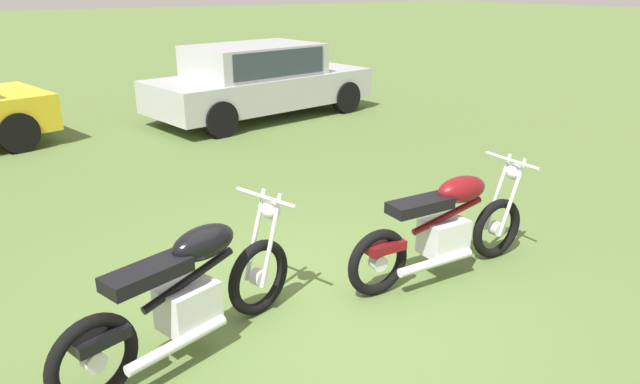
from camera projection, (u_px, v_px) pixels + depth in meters
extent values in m
plane|color=#567038|center=(323.00, 307.00, 4.92)|extent=(120.00, 120.00, 0.00)
torus|color=black|center=(259.00, 277.00, 4.74)|extent=(0.63, 0.27, 0.63)
torus|color=black|center=(94.00, 361.00, 3.70)|extent=(0.63, 0.27, 0.63)
cylinder|color=silver|center=(259.00, 277.00, 4.74)|extent=(0.16, 0.14, 0.14)
cylinder|color=silver|center=(94.00, 361.00, 3.70)|extent=(0.16, 0.14, 0.14)
cylinder|color=silver|center=(255.00, 235.00, 4.73)|extent=(0.27, 0.11, 0.74)
cylinder|color=silver|center=(271.00, 241.00, 4.62)|extent=(0.27, 0.11, 0.74)
cube|color=silver|center=(188.00, 305.00, 4.22)|extent=(0.47, 0.40, 0.32)
cylinder|color=black|center=(189.00, 279.00, 4.17)|extent=(0.78, 0.29, 0.22)
ellipsoid|color=black|center=(204.00, 242.00, 4.20)|extent=(0.57, 0.40, 0.24)
cube|color=black|center=(147.00, 274.00, 3.87)|extent=(0.64, 0.41, 0.10)
cube|color=black|center=(99.00, 338.00, 3.70)|extent=(0.40, 0.28, 0.08)
cylinder|color=silver|center=(265.00, 197.00, 4.59)|extent=(0.22, 0.62, 0.03)
sphere|color=silver|center=(271.00, 210.00, 4.67)|extent=(0.20, 0.20, 0.16)
cylinder|color=silver|center=(178.00, 344.00, 4.01)|extent=(0.79, 0.31, 0.08)
torus|color=black|center=(497.00, 228.00, 5.72)|extent=(0.61, 0.11, 0.61)
torus|color=black|center=(378.00, 262.00, 5.03)|extent=(0.61, 0.11, 0.61)
cylinder|color=silver|center=(497.00, 228.00, 5.72)|extent=(0.14, 0.10, 0.14)
cylinder|color=silver|center=(378.00, 262.00, 5.03)|extent=(0.14, 0.10, 0.14)
cylinder|color=silver|center=(498.00, 192.00, 5.70)|extent=(0.28, 0.04, 0.75)
cylinder|color=silver|center=(512.00, 198.00, 5.56)|extent=(0.28, 0.04, 0.75)
cube|color=silver|center=(443.00, 236.00, 5.35)|extent=(0.41, 0.31, 0.32)
cylinder|color=maroon|center=(447.00, 215.00, 5.30)|extent=(0.78, 0.08, 0.22)
ellipsoid|color=maroon|center=(462.00, 189.00, 5.30)|extent=(0.53, 0.28, 0.24)
cube|color=black|center=(420.00, 205.00, 5.09)|extent=(0.61, 0.26, 0.10)
cube|color=maroon|center=(384.00, 246.00, 5.01)|extent=(0.37, 0.19, 0.08)
cylinder|color=silver|center=(512.00, 161.00, 5.53)|extent=(0.05, 0.64, 0.03)
sphere|color=silver|center=(514.00, 172.00, 5.60)|extent=(0.16, 0.16, 0.16)
cylinder|color=silver|center=(436.00, 262.00, 5.17)|extent=(0.80, 0.10, 0.08)
cylinder|color=black|center=(18.00, 132.00, 9.28)|extent=(0.67, 0.35, 0.64)
cube|color=#B2B5BA|center=(261.00, 89.00, 11.64)|extent=(4.70, 2.51, 0.60)
cube|color=#B2B5BA|center=(254.00, 60.00, 11.35)|extent=(2.69, 2.01, 0.60)
cube|color=#2D3842|center=(254.00, 59.00, 11.34)|extent=(2.33, 1.98, 0.48)
cylinder|color=black|center=(294.00, 87.00, 13.27)|extent=(0.67, 0.32, 0.64)
cylinder|color=black|center=(346.00, 97.00, 12.09)|extent=(0.67, 0.32, 0.64)
cylinder|color=black|center=(172.00, 105.00, 11.35)|extent=(0.67, 0.32, 0.64)
cylinder|color=black|center=(220.00, 119.00, 10.17)|extent=(0.67, 0.32, 0.64)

